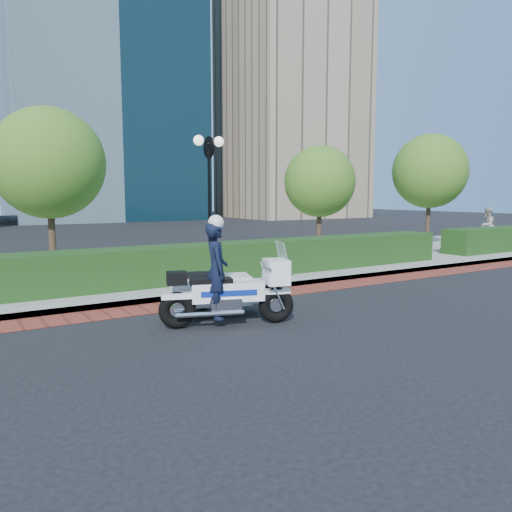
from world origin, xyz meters
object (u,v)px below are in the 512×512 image
tree_b (49,163)px  tree_d (430,171)px  lamppost (209,181)px  police_motorcycle (219,285)px  tree_c (320,182)px  pedestrian (487,226)px

tree_b → tree_d: size_ratio=0.95×
lamppost → police_motorcycle: lamppost is taller
tree_c → tree_d: tree_d is taller
tree_b → police_motorcycle: bearing=-74.0°
pedestrian → lamppost: bearing=-4.9°
lamppost → pedestrian: 15.53m
tree_b → tree_c: (10.00, -0.00, -0.39)m
lamppost → tree_c: bearing=13.3°
pedestrian → tree_d: bearing=-19.8°
tree_d → police_motorcycle: bearing=-155.0°
tree_b → pedestrian: (19.90, -0.79, -2.39)m
lamppost → tree_c: (5.50, 1.30, 0.09)m
tree_c → pedestrian: 10.13m
tree_b → police_motorcycle: size_ratio=1.89×
tree_d → tree_b: bearing=180.0°
tree_c → pedestrian: bearing=-4.5°
tree_c → pedestrian: size_ratio=2.42×
lamppost → tree_b: tree_b is taller
tree_b → pedestrian: tree_b is taller
police_motorcycle → pedestrian: (17.96, 6.00, 0.30)m
tree_b → pedestrian: bearing=-2.3°
lamppost → police_motorcycle: (-2.55, -5.48, -2.22)m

